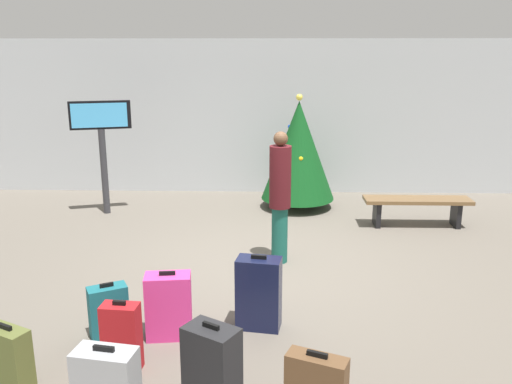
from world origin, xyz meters
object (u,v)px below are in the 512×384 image
at_px(holiday_tree, 298,150).
at_px(waiting_bench, 417,205).
at_px(suitcase_2, 169,306).
at_px(suitcase_1, 9,358).
at_px(suitcase_7, 212,368).
at_px(suitcase_0, 259,293).
at_px(flight_info_kiosk, 101,134).
at_px(traveller_0, 280,194).
at_px(suitcase_4, 122,337).
at_px(suitcase_5, 109,311).

bearing_deg(holiday_tree, waiting_bench, -28.74).
bearing_deg(suitcase_2, suitcase_1, -143.64).
height_order(waiting_bench, suitcase_2, suitcase_2).
distance_m(waiting_bench, suitcase_1, 6.59).
bearing_deg(suitcase_7, suitcase_0, 75.23).
xyz_separation_m(holiday_tree, waiting_bench, (1.94, -1.07, -0.72)).
height_order(flight_info_kiosk, suitcase_1, flight_info_kiosk).
distance_m(flight_info_kiosk, traveller_0, 3.85).
bearing_deg(traveller_0, flight_info_kiosk, 144.25).
height_order(traveller_0, suitcase_4, traveller_0).
height_order(traveller_0, suitcase_7, traveller_0).
height_order(suitcase_0, suitcase_2, suitcase_0).
bearing_deg(traveller_0, waiting_bench, 35.39).
distance_m(waiting_bench, suitcase_4, 5.75).
bearing_deg(waiting_bench, suitcase_7, -121.10).
relative_size(suitcase_0, suitcase_4, 1.19).
relative_size(holiday_tree, flight_info_kiosk, 1.04).
bearing_deg(flight_info_kiosk, waiting_bench, -6.20).
distance_m(holiday_tree, flight_info_kiosk, 3.53).
relative_size(traveller_0, suitcase_2, 2.54).
bearing_deg(waiting_bench, suitcase_4, -131.30).
relative_size(flight_info_kiosk, waiting_bench, 1.15).
bearing_deg(suitcase_0, flight_info_kiosk, 124.99).
relative_size(holiday_tree, suitcase_5, 3.62).
distance_m(suitcase_2, suitcase_4, 0.68).
bearing_deg(holiday_tree, suitcase_5, -114.23).
xyz_separation_m(waiting_bench, suitcase_7, (-2.91, -4.83, -0.01)).
relative_size(flight_info_kiosk, suitcase_1, 3.36).
height_order(waiting_bench, traveller_0, traveller_0).
bearing_deg(traveller_0, suitcase_5, -130.67).
height_order(holiday_tree, suitcase_1, holiday_tree).
relative_size(waiting_bench, suitcase_2, 2.44).
height_order(suitcase_2, suitcase_4, suitcase_2).
relative_size(flight_info_kiosk, traveller_0, 1.10).
height_order(flight_info_kiosk, suitcase_0, flight_info_kiosk).
distance_m(flight_info_kiosk, waiting_bench, 5.56).
distance_m(suitcase_4, suitcase_7, 1.02).
relative_size(holiday_tree, suitcase_1, 3.50).
bearing_deg(suitcase_4, suitcase_0, 33.62).
height_order(traveller_0, suitcase_1, traveller_0).
xyz_separation_m(traveller_0, suitcase_5, (-1.78, -2.07, -0.71)).
relative_size(suitcase_0, suitcase_7, 1.08).
xyz_separation_m(traveller_0, suitcase_4, (-1.48, -2.67, -0.65)).
bearing_deg(traveller_0, suitcase_4, -118.91).
xyz_separation_m(flight_info_kiosk, traveller_0, (3.10, -2.24, -0.47)).
bearing_deg(suitcase_1, flight_info_kiosk, 97.94).
bearing_deg(suitcase_4, traveller_0, 61.09).
xyz_separation_m(waiting_bench, suitcase_1, (-4.70, -4.62, -0.09)).
xyz_separation_m(waiting_bench, suitcase_2, (-3.47, -3.72, -0.03)).
distance_m(suitcase_1, suitcase_7, 1.80).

